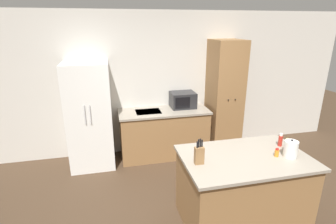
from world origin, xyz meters
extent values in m
cube|color=beige|center=(0.00, 2.33, 1.30)|extent=(7.20, 0.06, 2.60)
cube|color=white|center=(-1.40, 1.95, 0.90)|extent=(0.72, 0.70, 1.79)
cylinder|color=silver|center=(-1.44, 1.58, 1.04)|extent=(0.02, 0.02, 0.30)
cylinder|color=silver|center=(-1.36, 1.58, 1.04)|extent=(0.02, 0.02, 0.30)
cube|color=olive|center=(-0.11, 1.99, 0.42)|extent=(1.58, 0.62, 0.85)
cube|color=gray|center=(-0.11, 1.99, 0.87)|extent=(1.62, 0.66, 0.03)
cube|color=#9EA0A3|center=(-0.40, 1.99, 0.88)|extent=(0.44, 0.34, 0.01)
cube|color=olive|center=(1.06, 2.00, 1.05)|extent=(0.55, 0.61, 2.11)
sphere|color=black|center=(0.99, 1.68, 1.10)|extent=(0.02, 0.02, 0.02)
sphere|color=black|center=(1.12, 1.68, 1.10)|extent=(0.02, 0.02, 0.02)
cube|color=olive|center=(0.44, 0.05, 0.43)|extent=(1.42, 0.90, 0.87)
cube|color=gray|center=(0.44, 0.05, 0.88)|extent=(1.48, 0.96, 0.03)
cube|color=#232326|center=(0.27, 2.10, 1.03)|extent=(0.45, 0.37, 0.29)
cube|color=black|center=(0.22, 1.91, 1.03)|extent=(0.27, 0.01, 0.20)
cube|color=olive|center=(-0.14, 0.02, 1.00)|extent=(0.10, 0.06, 0.20)
cylinder|color=black|center=(-0.17, 0.01, 1.14)|extent=(0.02, 0.02, 0.08)
cylinder|color=black|center=(-0.15, 0.02, 1.15)|extent=(0.02, 0.02, 0.09)
cylinder|color=black|center=(-0.13, 0.02, 1.15)|extent=(0.02, 0.02, 0.10)
cylinder|color=black|center=(-0.11, 0.02, 1.14)|extent=(0.02, 0.02, 0.08)
cylinder|color=#337033|center=(0.96, 0.04, 0.97)|extent=(0.04, 0.04, 0.15)
cylinder|color=#E5DB4C|center=(0.96, 0.04, 1.06)|extent=(0.03, 0.03, 0.03)
cylinder|color=gold|center=(1.02, 0.08, 0.93)|extent=(0.05, 0.05, 0.07)
cylinder|color=red|center=(1.02, 0.08, 0.97)|extent=(0.03, 0.03, 0.01)
cylinder|color=orange|center=(0.79, -0.03, 0.94)|extent=(0.05, 0.05, 0.08)
cylinder|color=red|center=(0.79, -0.03, 0.99)|extent=(0.04, 0.04, 0.02)
cylinder|color=#B2281E|center=(1.00, 0.21, 0.97)|extent=(0.05, 0.05, 0.14)
cylinder|color=silver|center=(1.00, 0.21, 1.05)|extent=(0.04, 0.04, 0.03)
cylinder|color=white|center=(0.93, -0.08, 1.00)|extent=(0.15, 0.15, 0.20)
sphere|color=#262628|center=(0.93, -0.08, 1.11)|extent=(0.02, 0.02, 0.02)
camera|label=1|loc=(-1.05, -2.40, 2.36)|focal=28.00mm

